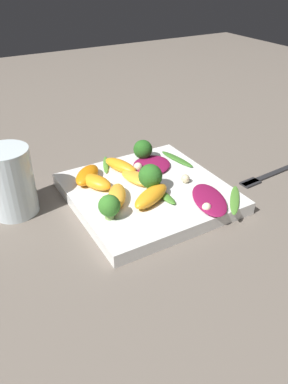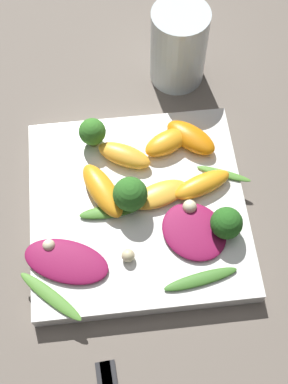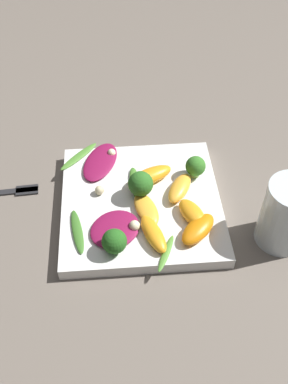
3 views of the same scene
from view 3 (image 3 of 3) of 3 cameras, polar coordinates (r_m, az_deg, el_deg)
ground_plane at (r=0.73m, az=-0.36°, el=-2.02°), size 2.40×2.40×0.00m
plate at (r=0.72m, az=-0.37°, el=-1.47°), size 0.25×0.25×0.02m
drinking_glass at (r=0.68m, az=17.65°, el=-2.75°), size 0.07×0.07×0.11m
radicchio_leaf_0 at (r=0.77m, az=-5.57°, el=3.84°), size 0.11×0.08×0.01m
radicchio_leaf_1 at (r=0.67m, az=-3.71°, el=-4.70°), size 0.10×0.10×0.01m
orange_segment_0 at (r=0.66m, az=1.19°, el=-5.34°), size 0.08×0.05×0.02m
orange_segment_1 at (r=0.72m, az=4.55°, el=0.48°), size 0.07×0.06×0.02m
orange_segment_2 at (r=0.69m, az=0.29°, el=-2.16°), size 0.07×0.05×0.01m
orange_segment_3 at (r=0.68m, az=6.17°, el=-2.73°), size 0.07×0.05×0.02m
orange_segment_4 at (r=0.73m, az=0.72°, el=2.04°), size 0.06×0.08×0.02m
orange_segment_5 at (r=0.67m, az=6.87°, el=-4.70°), size 0.07×0.07×0.02m
broccoli_floret_0 at (r=0.74m, az=6.56°, el=3.23°), size 0.03×0.03×0.04m
broccoli_floret_1 at (r=0.64m, az=-3.79°, el=-6.31°), size 0.04×0.04×0.04m
broccoli_floret_2 at (r=0.70m, az=-0.19°, el=1.03°), size 0.04×0.04×0.05m
arugula_sprig_0 at (r=0.65m, az=2.82°, el=-7.76°), size 0.06×0.04×0.00m
arugula_sprig_1 at (r=0.79m, az=-8.28°, el=4.51°), size 0.07×0.07×0.00m
arugula_sprig_2 at (r=0.73m, az=-1.16°, el=1.20°), size 0.07×0.02×0.01m
arugula_sprig_3 at (r=0.68m, az=-8.46°, el=-4.95°), size 0.08×0.03×0.01m
macadamia_nut_0 at (r=0.78m, az=-4.14°, el=4.99°), size 0.01×0.01×0.01m
macadamia_nut_1 at (r=0.72m, az=-5.67°, el=0.23°), size 0.01×0.01×0.01m
macadamia_nut_2 at (r=0.67m, az=-1.20°, el=-4.29°), size 0.02×0.02×0.02m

